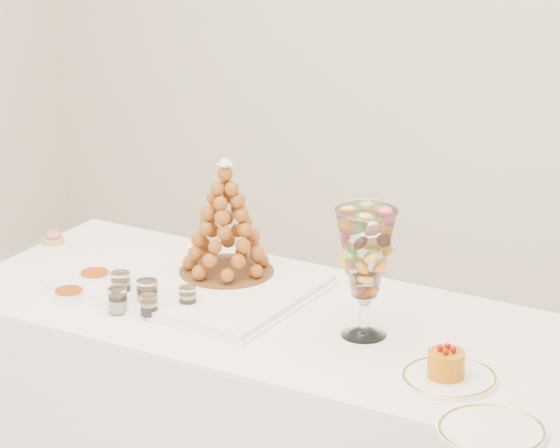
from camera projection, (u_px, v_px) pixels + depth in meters
The scene contains 15 objects.
buffet_table at pixel (289, 435), 3.59m from camera, with size 1.88×0.83×0.70m.
lace_tray at pixel (192, 284), 3.66m from camera, with size 0.64×0.48×0.02m, color white.
macaron_vase at pixel (365, 254), 3.29m from camera, with size 0.15×0.15×0.34m.
cake_plate at pixel (449, 378), 3.12m from camera, with size 0.23×0.23×0.01m, color white.
spare_plate at pixel (492, 431), 2.88m from camera, with size 0.24×0.24×0.01m, color white.
pink_tart at pixel (53, 238), 3.99m from camera, with size 0.07×0.07×0.04m.
verrine_a at pixel (121, 285), 3.59m from camera, with size 0.05×0.05×0.07m, color white.
verrine_b at pixel (147, 294), 3.52m from camera, with size 0.06×0.06×0.08m, color white.
verrine_c at pixel (188, 298), 3.51m from camera, with size 0.05×0.05×0.06m, color white.
verrine_d at pixel (118, 301), 3.49m from camera, with size 0.05×0.05×0.07m, color white.
verrine_e at pixel (149, 306), 3.46m from camera, with size 0.05×0.05×0.06m, color white.
ramekin_back at pixel (95, 278), 3.69m from camera, with size 0.09×0.09×0.03m, color white.
ramekin_front at pixel (69, 296), 3.57m from camera, with size 0.08×0.08×0.03m, color white.
croquembouche at pixel (226, 218), 3.66m from camera, with size 0.28×0.28×0.33m.
mousse_cake at pixel (446, 363), 3.11m from camera, with size 0.09×0.09×0.08m.
Camera 1 is at (1.79, -2.49, 2.09)m, focal length 85.00 mm.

